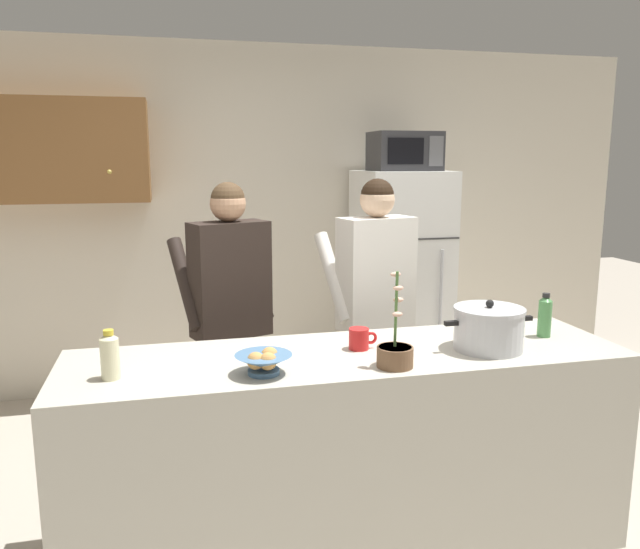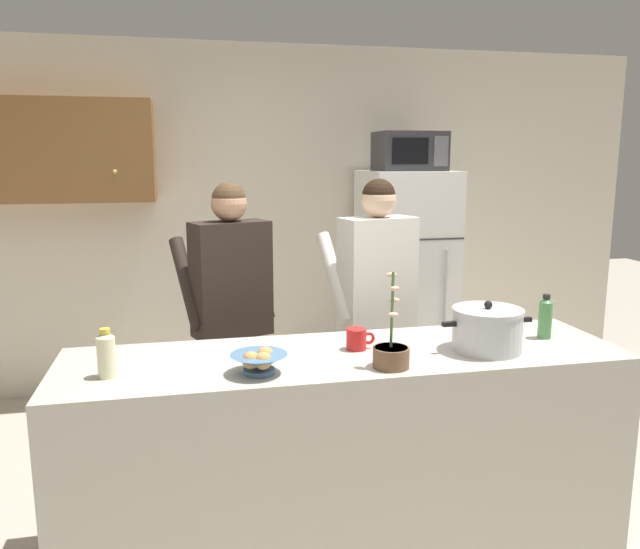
# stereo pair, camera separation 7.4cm
# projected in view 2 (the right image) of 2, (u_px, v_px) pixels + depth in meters

# --- Properties ---
(ground_plane) EXTENTS (14.00, 14.00, 0.00)m
(ground_plane) POSITION_uv_depth(u_px,v_px,m) (345.00, 542.00, 2.89)
(ground_plane) COLOR #B2A899
(back_wall_unit) EXTENTS (6.00, 0.48, 2.60)m
(back_wall_unit) POSITION_uv_depth(u_px,v_px,m) (241.00, 209.00, 4.76)
(back_wall_unit) COLOR beige
(back_wall_unit) RESTS_ON ground
(kitchen_island) EXTENTS (2.46, 0.68, 0.92)m
(kitchen_island) POSITION_uv_depth(u_px,v_px,m) (346.00, 451.00, 2.81)
(kitchen_island) COLOR #BCB7A8
(kitchen_island) RESTS_ON ground
(refrigerator) EXTENTS (0.64, 0.68, 1.67)m
(refrigerator) POSITION_uv_depth(u_px,v_px,m) (405.00, 282.00, 4.71)
(refrigerator) COLOR white
(refrigerator) RESTS_ON ground
(microwave) EXTENTS (0.48, 0.37, 0.28)m
(microwave) POSITION_uv_depth(u_px,v_px,m) (409.00, 151.00, 4.51)
(microwave) COLOR #2D2D30
(microwave) RESTS_ON refrigerator
(person_near_pot) EXTENTS (0.59, 0.54, 1.64)m
(person_near_pot) POSITION_uv_depth(u_px,v_px,m) (231.00, 295.00, 3.41)
(person_near_pot) COLOR #33384C
(person_near_pot) RESTS_ON ground
(person_by_sink) EXTENTS (0.57, 0.51, 1.65)m
(person_by_sink) POSITION_uv_depth(u_px,v_px,m) (376.00, 289.00, 3.51)
(person_by_sink) COLOR #33384C
(person_by_sink) RESTS_ON ground
(cooking_pot) EXTENTS (0.42, 0.31, 0.23)m
(cooking_pot) POSITION_uv_depth(u_px,v_px,m) (487.00, 329.00, 2.74)
(cooking_pot) COLOR silver
(cooking_pot) RESTS_ON kitchen_island
(coffee_mug) EXTENTS (0.13, 0.09, 0.10)m
(coffee_mug) POSITION_uv_depth(u_px,v_px,m) (357.00, 339.00, 2.77)
(coffee_mug) COLOR red
(coffee_mug) RESTS_ON kitchen_island
(bread_bowl) EXTENTS (0.23, 0.23, 0.10)m
(bread_bowl) POSITION_uv_depth(u_px,v_px,m) (259.00, 362.00, 2.45)
(bread_bowl) COLOR #4C7299
(bread_bowl) RESTS_ON kitchen_island
(bottle_near_edge) EXTENTS (0.06, 0.06, 0.21)m
(bottle_near_edge) POSITION_uv_depth(u_px,v_px,m) (545.00, 317.00, 2.93)
(bottle_near_edge) COLOR #4C8C4C
(bottle_near_edge) RESTS_ON kitchen_island
(bottle_mid_counter) EXTENTS (0.07, 0.07, 0.20)m
(bottle_mid_counter) POSITION_uv_depth(u_px,v_px,m) (106.00, 354.00, 2.41)
(bottle_mid_counter) COLOR beige
(bottle_mid_counter) RESTS_ON kitchen_island
(potted_orchid) EXTENTS (0.15, 0.15, 0.40)m
(potted_orchid) POSITION_uv_depth(u_px,v_px,m) (391.00, 353.00, 2.53)
(potted_orchid) COLOR brown
(potted_orchid) RESTS_ON kitchen_island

